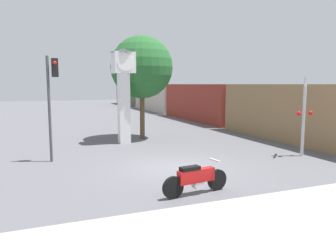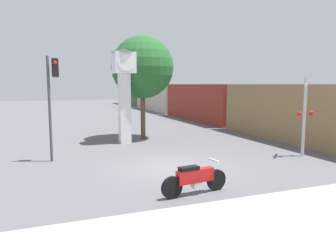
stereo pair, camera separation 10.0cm
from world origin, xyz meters
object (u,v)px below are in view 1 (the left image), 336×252
Objects in this scene: railroad_crossing_signal at (304,113)px; street_tree at (142,67)px; clock_tower at (123,81)px; traffic_light at (52,90)px; motorcycle at (196,179)px; freight_train at (177,99)px.

street_tree is at bearing 126.11° from railroad_crossing_signal.
clock_tower is 5.19m from traffic_light.
clock_tower is at bearing 81.34° from motorcycle.
freight_train reaches higher than motorcycle.
freight_train is at bearing 60.27° from motorcycle.
railroad_crossing_signal is at bearing -16.14° from traffic_light.
clock_tower is at bearing -141.13° from street_tree.
motorcycle is 7.83m from traffic_light.
motorcycle is 0.05× the size of freight_train.
traffic_light is at bearing -126.38° from freight_train.
railroad_crossing_signal is 0.59× the size of street_tree.
freight_train is at bearing 82.50° from railroad_crossing_signal.
railroad_crossing_signal is (7.16, 3.08, 1.54)m from motorcycle.
street_tree is at bearing 39.45° from traffic_light.
freight_train is 23.54m from traffic_light.
traffic_light is 11.53m from railroad_crossing_signal.
traffic_light reaches higher than railroad_crossing_signal.
clock_tower reaches higher than traffic_light.
clock_tower reaches higher than freight_train.
clock_tower reaches higher than railroad_crossing_signal.
railroad_crossing_signal is (7.04, -6.49, -1.52)m from clock_tower.
motorcycle is 27.15m from freight_train.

